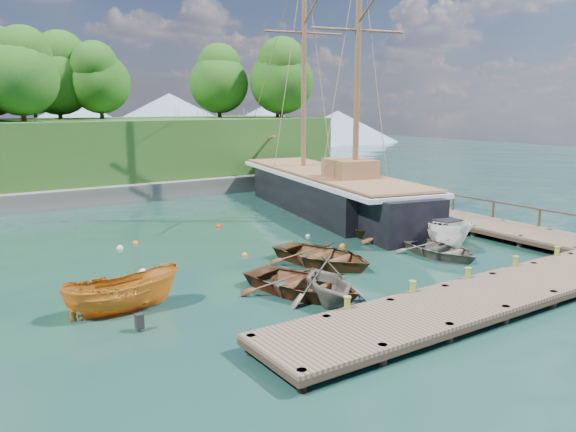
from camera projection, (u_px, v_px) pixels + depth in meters
name	position (u px, v px, depth m)	size (l,w,h in m)	color
ground	(344.00, 270.00, 24.91)	(160.00, 160.00, 0.00)	#163427
dock_near	(498.00, 293.00, 20.59)	(20.00, 3.20, 1.10)	#443528
dock_east	(413.00, 210.00, 36.77)	(3.20, 24.00, 1.10)	#443528
bollard_0	(347.00, 326.00, 18.58)	(0.26, 0.26, 0.45)	olive
bollard_1	(411.00, 309.00, 20.20)	(0.26, 0.26, 0.45)	olive
bollard_2	(467.00, 293.00, 21.82)	(0.26, 0.26, 0.45)	olive
bollard_3	(514.00, 280.00, 23.44)	(0.26, 0.26, 0.45)	olive
bollard_4	(555.00, 269.00, 25.06)	(0.26, 0.26, 0.45)	olive
rowboat_0	(303.00, 294.00, 21.77)	(3.60, 5.04, 1.04)	#532E1A
rowboat_1	(327.00, 302.00, 20.86)	(3.04, 3.53, 1.86)	#6A6455
rowboat_2	(323.00, 264.00, 25.75)	(3.64, 5.10, 1.06)	#50331B
rowboat_3	(439.00, 256.00, 27.23)	(3.11, 4.36, 0.90)	#5C574C
rowboat_4	(401.00, 241.00, 30.18)	(3.45, 4.83, 1.00)	brown
motorboat_orange	(124.00, 312.00, 19.85)	(1.56, 4.14, 1.60)	#C7751F
cabin_boat_white	(443.00, 246.00, 29.11)	(1.82, 4.84, 1.87)	white
schooner	(326.00, 194.00, 38.56)	(9.35, 28.08, 20.92)	black
mooring_buoy_0	(142.00, 273.00, 24.50)	(0.36, 0.36, 0.36)	silver
mooring_buoy_1	(245.00, 256.00, 27.26)	(0.29, 0.29, 0.29)	orange
mooring_buoy_2	(289.00, 251.00, 28.20)	(0.32, 0.32, 0.32)	red
mooring_buoy_3	(308.00, 237.00, 31.14)	(0.28, 0.28, 0.28)	silver
mooring_buoy_4	(136.00, 244.00, 29.53)	(0.33, 0.33, 0.33)	#D35F1B
mooring_buoy_5	(218.00, 227.00, 33.56)	(0.33, 0.33, 0.33)	#F72202
mooring_buoy_6	(120.00, 249.00, 28.55)	(0.35, 0.35, 0.35)	silver
mooring_buoy_7	(343.00, 247.00, 28.89)	(0.35, 0.35, 0.35)	orange
distant_ridge	(71.00, 124.00, 83.68)	(117.00, 40.00, 10.00)	#728CA5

